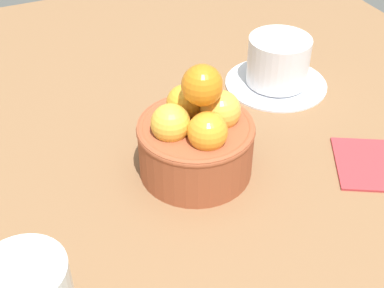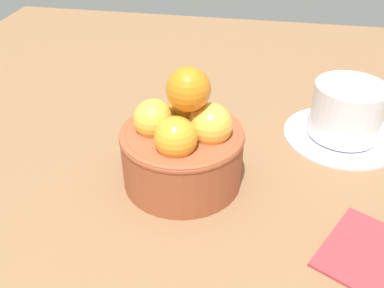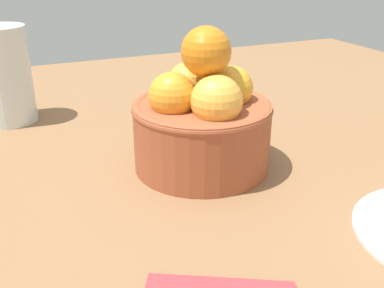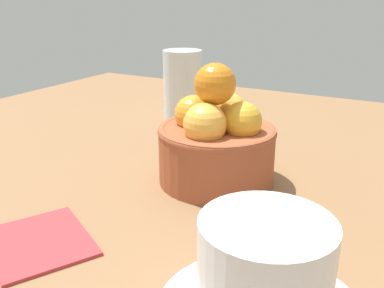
{
  "view_description": "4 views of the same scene",
  "coord_description": "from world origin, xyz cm",
  "px_view_note": "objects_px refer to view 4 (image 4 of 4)",
  "views": [
    {
      "loc": [
        43.04,
        -19.76,
        41.43
      ],
      "look_at": [
        -0.28,
        -0.34,
        3.78
      ],
      "focal_mm": 49.65,
      "sensor_mm": 36.0,
      "label": 1
    },
    {
      "loc": [
        37.92,
        8.06,
        31.48
      ],
      "look_at": [
        -0.14,
        1.05,
        4.95
      ],
      "focal_mm": 40.97,
      "sensor_mm": 36.0,
      "label": 2
    },
    {
      "loc": [
        16.85,
        36.35,
        20.03
      ],
      "look_at": [
        1.04,
        0.01,
        2.55
      ],
      "focal_mm": 41.95,
      "sensor_mm": 36.0,
      "label": 3
    },
    {
      "loc": [
        -19.61,
        41.27,
        20.85
      ],
      "look_at": [
        1.59,
        2.91,
        5.2
      ],
      "focal_mm": 40.04,
      "sensor_mm": 36.0,
      "label": 4
    }
  ],
  "objects_px": {
    "water_glass": "(183,85)",
    "folded_napkin": "(40,240)",
    "coffee_cup": "(264,277)",
    "terracotta_bowl": "(217,142)"
  },
  "relations": [
    {
      "from": "water_glass",
      "to": "terracotta_bowl",
      "type": "bearing_deg",
      "value": 128.28
    },
    {
      "from": "water_glass",
      "to": "folded_napkin",
      "type": "height_order",
      "value": "water_glass"
    },
    {
      "from": "terracotta_bowl",
      "to": "water_glass",
      "type": "distance_m",
      "value": 0.27
    },
    {
      "from": "water_glass",
      "to": "folded_napkin",
      "type": "xyz_separation_m",
      "value": [
        -0.09,
        0.4,
        -0.06
      ]
    },
    {
      "from": "terracotta_bowl",
      "to": "folded_napkin",
      "type": "distance_m",
      "value": 0.21
    },
    {
      "from": "water_glass",
      "to": "folded_napkin",
      "type": "bearing_deg",
      "value": 102.45
    },
    {
      "from": "coffee_cup",
      "to": "folded_napkin",
      "type": "relative_size",
      "value": 1.55
    },
    {
      "from": "terracotta_bowl",
      "to": "coffee_cup",
      "type": "height_order",
      "value": "terracotta_bowl"
    },
    {
      "from": "water_glass",
      "to": "folded_napkin",
      "type": "distance_m",
      "value": 0.42
    },
    {
      "from": "water_glass",
      "to": "coffee_cup",
      "type": "bearing_deg",
      "value": 126.31
    }
  ]
}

